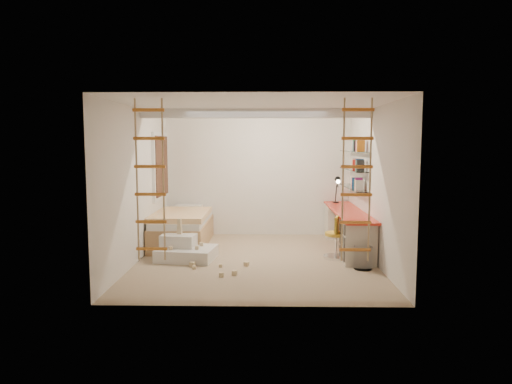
{
  "coord_description": "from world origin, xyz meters",
  "views": [
    {
      "loc": [
        0.16,
        -7.69,
        1.99
      ],
      "look_at": [
        0.0,
        0.3,
        1.15
      ],
      "focal_mm": 32.0,
      "sensor_mm": 36.0,
      "label": 1
    }
  ],
  "objects_px": {
    "bed": "(183,228)",
    "play_platform": "(185,250)",
    "desk": "(347,228)",
    "swivel_chair": "(336,243)"
  },
  "relations": [
    {
      "from": "desk",
      "to": "swivel_chair",
      "type": "relative_size",
      "value": 3.77
    },
    {
      "from": "bed",
      "to": "swivel_chair",
      "type": "distance_m",
      "value": 3.07
    },
    {
      "from": "swivel_chair",
      "to": "play_platform",
      "type": "height_order",
      "value": "swivel_chair"
    },
    {
      "from": "bed",
      "to": "play_platform",
      "type": "xyz_separation_m",
      "value": [
        0.25,
        -1.17,
        -0.16
      ]
    },
    {
      "from": "swivel_chair",
      "to": "play_platform",
      "type": "distance_m",
      "value": 2.64
    },
    {
      "from": "bed",
      "to": "swivel_chair",
      "type": "relative_size",
      "value": 2.7
    },
    {
      "from": "desk",
      "to": "swivel_chair",
      "type": "bearing_deg",
      "value": -114.11
    },
    {
      "from": "desk",
      "to": "bed",
      "type": "relative_size",
      "value": 1.4
    },
    {
      "from": "desk",
      "to": "bed",
      "type": "height_order",
      "value": "desk"
    },
    {
      "from": "desk",
      "to": "play_platform",
      "type": "height_order",
      "value": "desk"
    }
  ]
}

